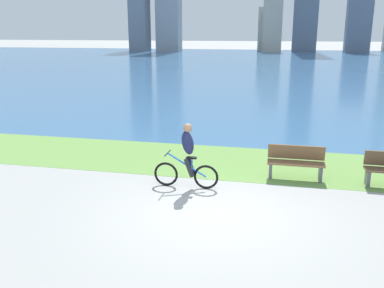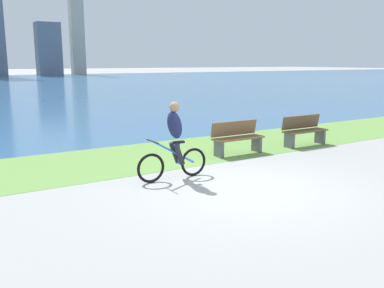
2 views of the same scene
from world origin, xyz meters
name	(u,v)px [view 2 (image 2 of 2)]	position (x,y,z in m)	size (l,w,h in m)	color
ground_plane	(249,189)	(0.00, 0.00, 0.00)	(300.00, 300.00, 0.00)	#9E9E99
grass_strip_bayside	(161,154)	(0.00, 3.75, 0.00)	(120.00, 3.35, 0.01)	#6B9947
cyclist_lead	(174,141)	(-0.90, 1.41, 0.83)	(1.67, 0.52, 1.67)	black
bench_near_path	(304,131)	(4.25, 2.59, 0.45)	(1.50, 0.47, 0.90)	brown
bench_far_along_path	(237,138)	(1.79, 2.69, 0.45)	(1.50, 0.47, 0.90)	brown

